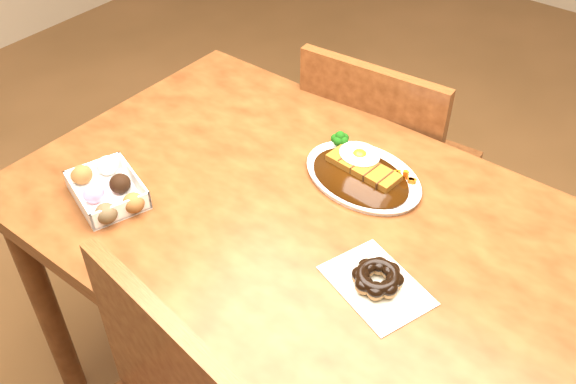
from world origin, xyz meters
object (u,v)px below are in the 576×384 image
Objects in this scene: katsu_curry_plate at (362,172)px; donut_box at (107,189)px; table at (296,244)px; chair_far at (382,168)px; pon_de_ring at (377,279)px.

donut_box is (-0.38, -0.39, 0.01)m from katsu_curry_plate.
table is at bearing 32.21° from donut_box.
chair_far is 0.75m from pon_de_ring.
katsu_curry_plate is at bearing 75.31° from table.
chair_far is at bearing 99.87° from table.
donut_box is 0.59m from pon_de_ring.
chair_far is at bearing 118.70° from pon_de_ring.
pon_de_ring is (0.24, -0.07, 0.12)m from table.
katsu_curry_plate is 1.50× the size of donut_box.
chair_far reaches higher than pon_de_ring.
katsu_curry_plate is at bearing 106.32° from chair_far.
table is 3.96× the size of katsu_curry_plate.
chair_far is 4.30× the size of donut_box.
table is 5.94× the size of donut_box.
table is 0.57m from chair_far.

